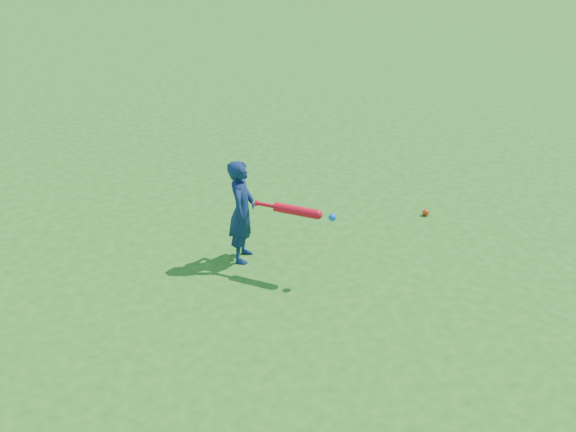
# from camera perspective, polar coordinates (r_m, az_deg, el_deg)

# --- Properties ---
(ground) EXTENTS (80.00, 80.00, 0.00)m
(ground) POSITION_cam_1_polar(r_m,az_deg,el_deg) (6.60, -8.43, -4.39)
(ground) COLOR #1E6217
(ground) RESTS_ON ground
(child) EXTENTS (0.37, 0.46, 1.08)m
(child) POSITION_cam_1_polar(r_m,az_deg,el_deg) (6.42, -4.12, 0.41)
(child) COLOR #0F2249
(child) RESTS_ON ground
(ground_ball_red) EXTENTS (0.08, 0.08, 0.08)m
(ground_ball_red) POSITION_cam_1_polar(r_m,az_deg,el_deg) (7.66, 12.13, 0.31)
(ground_ball_red) COLOR red
(ground_ball_red) RESTS_ON ground
(bat_swing) EXTENTS (0.72, 0.48, 0.09)m
(bat_swing) POSITION_cam_1_polar(r_m,az_deg,el_deg) (6.07, 1.05, 0.43)
(bat_swing) COLOR red
(bat_swing) RESTS_ON ground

